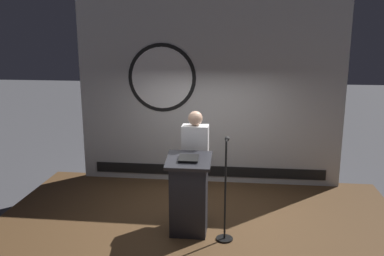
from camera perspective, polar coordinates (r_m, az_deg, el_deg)
The scene contains 6 objects.
ground_plane at distance 6.81m, azimuth 0.91°, elevation -14.97°, with size 40.00×40.00×0.00m, color #4C4C51.
stage_platform at distance 6.74m, azimuth 0.91°, elevation -13.85°, with size 6.40×4.00×0.30m, color brown.
banner_display at distance 7.93m, azimuth 2.13°, elevation 4.75°, with size 5.02×0.12×3.51m.
podium at distance 6.10m, azimuth -0.44°, elevation -9.25°, with size 0.64×0.50×1.20m.
speaker_person at distance 6.44m, azimuth 0.45°, elevation -5.11°, with size 0.40×0.26×1.74m.
microphone_stand at distance 5.99m, azimuth 4.56°, elevation -10.55°, with size 0.24×0.46×1.46m.
Camera 1 is at (0.60, -5.97, 3.22)m, focal length 38.93 mm.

